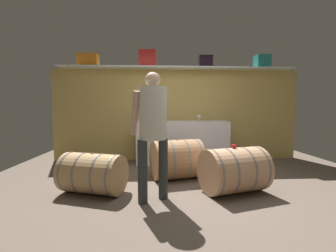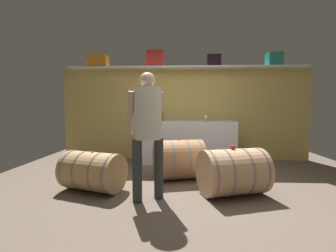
% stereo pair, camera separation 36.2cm
% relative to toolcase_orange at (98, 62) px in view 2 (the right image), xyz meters
% --- Properties ---
extents(ground_plane, '(6.70, 7.66, 0.02)m').
position_rel_toolcase_orange_xyz_m(ground_plane, '(1.92, -1.52, -2.20)').
color(ground_plane, brown).
extents(back_wall_panel, '(5.50, 0.10, 2.03)m').
position_rel_toolcase_orange_xyz_m(back_wall_panel, '(1.92, 0.15, -1.18)').
color(back_wall_panel, tan).
rests_on(back_wall_panel, ground).
extents(high_shelf_board, '(5.06, 0.40, 0.03)m').
position_rel_toolcase_orange_xyz_m(high_shelf_board, '(1.92, 0.00, -0.15)').
color(high_shelf_board, silver).
rests_on(high_shelf_board, back_wall_panel).
extents(toolcase_orange, '(0.43, 0.25, 0.26)m').
position_rel_toolcase_orange_xyz_m(toolcase_orange, '(0.00, 0.00, 0.00)').
color(toolcase_orange, orange).
rests_on(toolcase_orange, high_shelf_board).
extents(toolcase_red, '(0.38, 0.32, 0.34)m').
position_rel_toolcase_orange_xyz_m(toolcase_red, '(1.27, 0.00, 0.04)').
color(toolcase_red, red).
rests_on(toolcase_red, high_shelf_board).
extents(toolcase_black, '(0.31, 0.27, 0.25)m').
position_rel_toolcase_orange_xyz_m(toolcase_black, '(2.53, 0.00, -0.01)').
color(toolcase_black, black).
rests_on(toolcase_black, high_shelf_board).
extents(toolcase_teal, '(0.30, 0.28, 0.28)m').
position_rel_toolcase_orange_xyz_m(toolcase_teal, '(3.80, 0.00, 0.01)').
color(toolcase_teal, '#227F77').
rests_on(toolcase_teal, high_shelf_board).
extents(work_cabinet, '(1.93, 0.59, 0.90)m').
position_rel_toolcase_orange_xyz_m(work_cabinet, '(2.00, -0.20, -1.74)').
color(work_cabinet, white).
rests_on(work_cabinet, ground).
extents(wine_bottle_amber, '(0.08, 0.08, 0.29)m').
position_rel_toolcase_orange_xyz_m(wine_bottle_amber, '(1.41, -0.16, -1.16)').
color(wine_bottle_amber, brown).
rests_on(wine_bottle_amber, work_cabinet).
extents(wine_glass, '(0.08, 0.08, 0.13)m').
position_rel_toolcase_orange_xyz_m(wine_glass, '(2.33, -0.33, -1.21)').
color(wine_glass, white).
rests_on(wine_glass, work_cabinet).
extents(wine_barrel_near, '(0.99, 0.83, 0.63)m').
position_rel_toolcase_orange_xyz_m(wine_barrel_near, '(2.51, -2.07, -1.88)').
color(wine_barrel_near, tan).
rests_on(wine_barrel_near, ground).
extents(wine_barrel_far, '(0.92, 0.80, 0.66)m').
position_rel_toolcase_orange_xyz_m(wine_barrel_far, '(1.77, -1.38, -1.87)').
color(wine_barrel_far, '#A6764E').
rests_on(wine_barrel_far, ground).
extents(wine_barrel_flank, '(0.97, 0.79, 0.56)m').
position_rel_toolcase_orange_xyz_m(wine_barrel_flank, '(0.55, -1.99, -1.91)').
color(wine_barrel_flank, tan).
rests_on(wine_barrel_flank, ground).
extents(tasting_cup, '(0.06, 0.06, 0.04)m').
position_rel_toolcase_orange_xyz_m(tasting_cup, '(2.50, -2.07, -1.54)').
color(tasting_cup, red).
rests_on(tasting_cup, wine_barrel_near).
extents(winemaker_pouring, '(0.50, 0.44, 1.61)m').
position_rel_toolcase_orange_xyz_m(winemaker_pouring, '(1.38, -2.30, -1.20)').
color(winemaker_pouring, '#2D3233').
rests_on(winemaker_pouring, ground).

